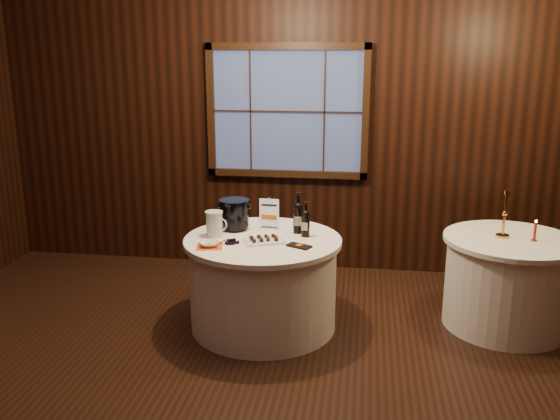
% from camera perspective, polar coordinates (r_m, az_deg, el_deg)
% --- Properties ---
extents(ground, '(6.00, 6.00, 0.00)m').
position_cam_1_polar(ground, '(4.23, -4.04, -16.89)').
color(ground, black).
rests_on(ground, ground).
extents(back_wall, '(6.00, 0.10, 3.00)m').
position_cam_1_polar(back_wall, '(6.08, 0.72, 8.49)').
color(back_wall, black).
rests_on(back_wall, ground).
extents(main_table, '(1.28, 1.28, 0.77)m').
position_cam_1_polar(main_table, '(4.93, -1.63, -6.97)').
color(main_table, white).
rests_on(main_table, ground).
extents(side_table, '(1.08, 1.08, 0.77)m').
position_cam_1_polar(side_table, '(5.28, 21.03, -6.48)').
color(side_table, white).
rests_on(side_table, ground).
extents(sign_stand, '(0.17, 0.09, 0.27)m').
position_cam_1_polar(sign_stand, '(5.03, -1.03, -0.79)').
color(sign_stand, silver).
rests_on(sign_stand, main_table).
extents(port_bottle_left, '(0.08, 0.09, 0.35)m').
position_cam_1_polar(port_bottle_left, '(4.90, 1.75, -0.53)').
color(port_bottle_left, black).
rests_on(port_bottle_left, main_table).
extents(port_bottle_right, '(0.07, 0.08, 0.29)m').
position_cam_1_polar(port_bottle_right, '(4.81, 2.47, -1.12)').
color(port_bottle_right, black).
rests_on(port_bottle_right, main_table).
extents(ice_bucket, '(0.26, 0.26, 0.26)m').
position_cam_1_polar(ice_bucket, '(5.01, -4.40, -0.37)').
color(ice_bucket, black).
rests_on(ice_bucket, main_table).
extents(chocolate_plate, '(0.37, 0.31, 0.04)m').
position_cam_1_polar(chocolate_plate, '(4.70, -1.56, -2.89)').
color(chocolate_plate, white).
rests_on(chocolate_plate, main_table).
extents(chocolate_box, '(0.21, 0.17, 0.02)m').
position_cam_1_polar(chocolate_box, '(4.59, 1.86, -3.48)').
color(chocolate_box, black).
rests_on(chocolate_box, main_table).
extents(grape_bunch, '(0.18, 0.09, 0.04)m').
position_cam_1_polar(grape_bunch, '(4.65, -4.69, -3.09)').
color(grape_bunch, black).
rests_on(grape_bunch, main_table).
extents(glass_pitcher, '(0.19, 0.15, 0.21)m').
position_cam_1_polar(glass_pitcher, '(4.85, -6.32, -1.31)').
color(glass_pitcher, white).
rests_on(glass_pitcher, main_table).
extents(orange_napkin, '(0.24, 0.24, 0.00)m').
position_cam_1_polar(orange_napkin, '(4.63, -6.79, -3.49)').
color(orange_napkin, '#DC5212').
rests_on(orange_napkin, main_table).
extents(cracker_bowl, '(0.18, 0.18, 0.04)m').
position_cam_1_polar(cracker_bowl, '(4.62, -6.80, -3.26)').
color(cracker_bowl, white).
rests_on(cracker_bowl, orange_napkin).
extents(brass_candlestick, '(0.11, 0.11, 0.39)m').
position_cam_1_polar(brass_candlestick, '(5.12, 20.75, -0.95)').
color(brass_candlestick, '#BD863B').
rests_on(brass_candlestick, side_table).
extents(red_candle, '(0.05, 0.05, 0.18)m').
position_cam_1_polar(red_candle, '(5.11, 23.32, -2.04)').
color(red_candle, '#BD863B').
rests_on(red_candle, side_table).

